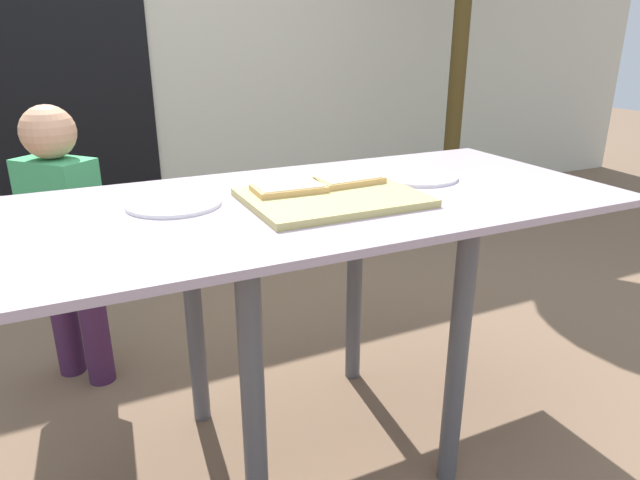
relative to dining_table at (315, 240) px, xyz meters
name	(u,v)px	position (x,y,z in m)	size (l,w,h in m)	color
ground_plane	(316,444)	(0.00, 0.00, -0.66)	(16.00, 16.00, 0.00)	brown
house_wall_back	(143,15)	(0.00, 2.37, 0.61)	(8.00, 0.20, 2.53)	beige
house_door	(66,65)	(-0.46, 2.26, 0.34)	(0.90, 0.02, 2.00)	black
dining_table	(315,240)	(0.00, 0.00, 0.00)	(1.58, 0.73, 0.77)	#AC98A9
cutting_board	(332,197)	(0.03, -0.04, 0.12)	(0.43, 0.33, 0.02)	tan
pizza_slice_far_left	(289,188)	(-0.06, 0.03, 0.14)	(0.18, 0.12, 0.02)	tan
pizza_slice_far_right	(348,180)	(0.12, 0.04, 0.14)	(0.18, 0.12, 0.02)	tan
plate_white_right	(417,176)	(0.36, 0.07, 0.12)	(0.23, 0.23, 0.01)	white
plate_white_left	(174,203)	(-0.34, 0.09, 0.12)	(0.23, 0.23, 0.01)	white
child_left	(65,233)	(-0.59, 0.69, -0.11)	(0.26, 0.27, 0.96)	#401F40
garden_hose_coil	(505,202)	(2.31, 1.72, -0.64)	(0.33, 0.33, 0.04)	#2DBD70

